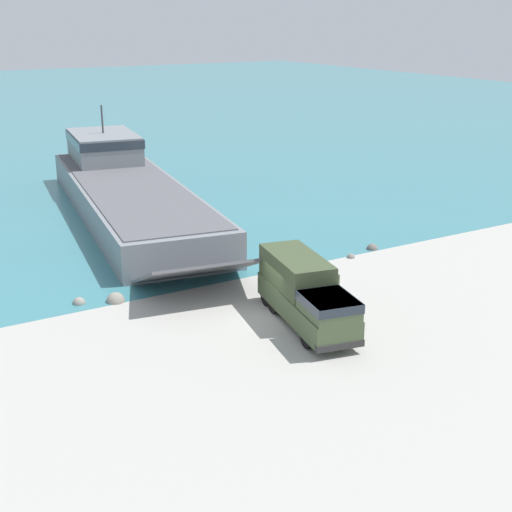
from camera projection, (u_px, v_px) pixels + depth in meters
ground_plane at (265, 316)px, 36.34m from camera, size 240.00×240.00×0.00m
landing_craft at (125, 188)px, 55.89m from camera, size 12.29×35.49×7.25m
military_truck at (305, 293)px, 35.02m from camera, size 3.82×8.17×3.18m
soldier_on_ramp at (335, 283)px, 37.86m from camera, size 0.27×0.46×1.83m
shoreline_rock_a at (351, 258)px, 45.17m from camera, size 0.53×0.53×0.53m
shoreline_rock_b at (372, 249)px, 46.81m from camera, size 0.74×0.74×0.74m
shoreline_rock_c at (79, 303)px, 37.97m from camera, size 0.68×0.68×0.68m
shoreline_rock_d at (116, 301)px, 38.23m from camera, size 1.01×1.01×1.01m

